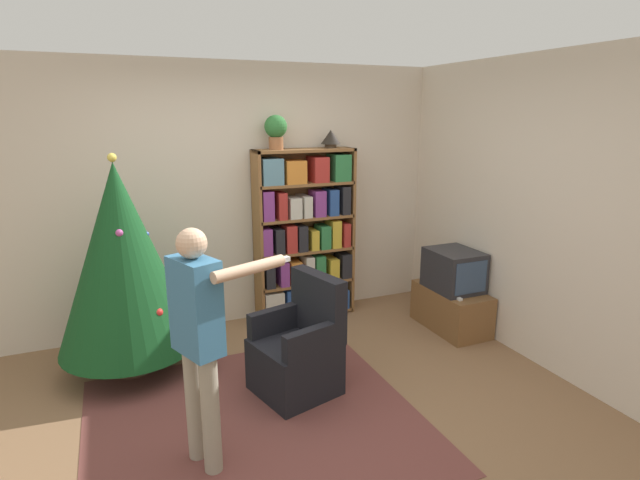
{
  "coord_description": "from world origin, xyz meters",
  "views": [
    {
      "loc": [
        -1.1,
        -3.02,
        2.12
      ],
      "look_at": [
        0.53,
        0.82,
        1.05
      ],
      "focal_mm": 28.0,
      "sensor_mm": 36.0,
      "label": 1
    }
  ],
  "objects_px": {
    "armchair": "(299,352)",
    "standing_person": "(199,331)",
    "table_lamp": "(331,138)",
    "bookshelf": "(304,236)",
    "television": "(454,270)",
    "christmas_tree": "(122,259)",
    "potted_plant": "(276,130)"
  },
  "relations": [
    {
      "from": "armchair",
      "to": "standing_person",
      "type": "bearing_deg",
      "value": -70.71
    },
    {
      "from": "standing_person",
      "to": "table_lamp",
      "type": "relative_size",
      "value": 7.52
    },
    {
      "from": "armchair",
      "to": "standing_person",
      "type": "xyz_separation_m",
      "value": [
        -0.83,
        -0.57,
        0.56
      ]
    },
    {
      "from": "bookshelf",
      "to": "armchair",
      "type": "bearing_deg",
      "value": -112.73
    },
    {
      "from": "television",
      "to": "table_lamp",
      "type": "xyz_separation_m",
      "value": [
        -0.94,
        0.9,
        1.26
      ]
    },
    {
      "from": "table_lamp",
      "to": "christmas_tree",
      "type": "bearing_deg",
      "value": -165.61
    },
    {
      "from": "standing_person",
      "to": "potted_plant",
      "type": "height_order",
      "value": "potted_plant"
    },
    {
      "from": "bookshelf",
      "to": "television",
      "type": "xyz_separation_m",
      "value": [
        1.24,
        -0.88,
        -0.27
      ]
    },
    {
      "from": "potted_plant",
      "to": "table_lamp",
      "type": "height_order",
      "value": "potted_plant"
    },
    {
      "from": "christmas_tree",
      "to": "armchair",
      "type": "height_order",
      "value": "christmas_tree"
    },
    {
      "from": "bookshelf",
      "to": "armchair",
      "type": "distance_m",
      "value": 1.59
    },
    {
      "from": "christmas_tree",
      "to": "armchair",
      "type": "distance_m",
      "value": 1.6
    },
    {
      "from": "television",
      "to": "christmas_tree",
      "type": "height_order",
      "value": "christmas_tree"
    },
    {
      "from": "bookshelf",
      "to": "standing_person",
      "type": "height_order",
      "value": "bookshelf"
    },
    {
      "from": "standing_person",
      "to": "potted_plant",
      "type": "distance_m",
      "value": 2.5
    },
    {
      "from": "table_lamp",
      "to": "potted_plant",
      "type": "bearing_deg",
      "value": 180.0
    },
    {
      "from": "potted_plant",
      "to": "table_lamp",
      "type": "bearing_deg",
      "value": 0.0
    },
    {
      "from": "armchair",
      "to": "table_lamp",
      "type": "distance_m",
      "value": 2.25
    },
    {
      "from": "television",
      "to": "standing_person",
      "type": "xyz_separation_m",
      "value": [
        -2.64,
        -1.06,
        0.27
      ]
    },
    {
      "from": "bookshelf",
      "to": "christmas_tree",
      "type": "distance_m",
      "value": 1.84
    },
    {
      "from": "television",
      "to": "armchair",
      "type": "height_order",
      "value": "armchair"
    },
    {
      "from": "television",
      "to": "standing_person",
      "type": "height_order",
      "value": "standing_person"
    },
    {
      "from": "bookshelf",
      "to": "christmas_tree",
      "type": "xyz_separation_m",
      "value": [
        -1.76,
        -0.52,
        0.1
      ]
    },
    {
      "from": "potted_plant",
      "to": "armchair",
      "type": "bearing_deg",
      "value": -102.2
    },
    {
      "from": "television",
      "to": "potted_plant",
      "type": "xyz_separation_m",
      "value": [
        -1.52,
        0.9,
        1.34
      ]
    },
    {
      "from": "christmas_tree",
      "to": "potted_plant",
      "type": "bearing_deg",
      "value": 19.62
    },
    {
      "from": "potted_plant",
      "to": "standing_person",
      "type": "bearing_deg",
      "value": -120.04
    },
    {
      "from": "bookshelf",
      "to": "television",
      "type": "bearing_deg",
      "value": -35.51
    },
    {
      "from": "christmas_tree",
      "to": "potted_plant",
      "type": "distance_m",
      "value": 1.86
    },
    {
      "from": "television",
      "to": "bookshelf",
      "type": "bearing_deg",
      "value": 144.49
    },
    {
      "from": "standing_person",
      "to": "television",
      "type": "bearing_deg",
      "value": 89.97
    },
    {
      "from": "standing_person",
      "to": "christmas_tree",
      "type": "bearing_deg",
      "value": 172.5
    }
  ]
}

